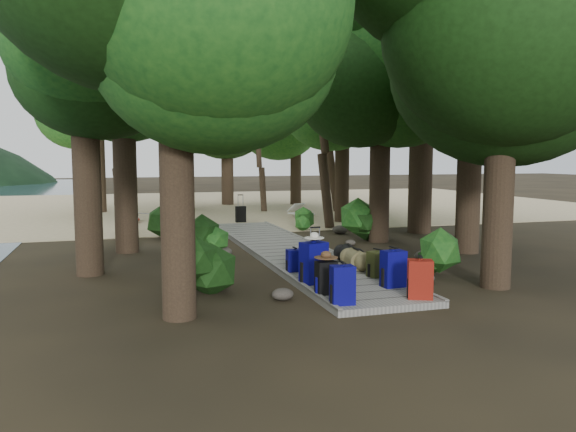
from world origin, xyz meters
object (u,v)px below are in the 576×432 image
object	(u,v)px
backpack_left_c	(314,260)
sun_lounger	(301,211)
backpack_right_a	(420,277)
backpack_right_b	(393,267)
kayak	(132,217)
backpack_left_d	(295,259)
lone_suitcase_on_sand	(241,214)
backpack_right_d	(378,263)
backpack_right_c	(392,266)
suitcase_on_boardwalk	(315,264)
backpack_left_b	(326,276)
duffel_right_black	(349,254)
backpack_left_a	(343,283)
duffel_right_khaki	(356,259)

from	to	relation	value
backpack_left_c	sun_lounger	world-z (taller)	backpack_left_c
backpack_right_a	backpack_right_b	distance (m)	0.91
kayak	backpack_left_d	bearing A→B (deg)	-88.72
backpack_left_d	sun_lounger	distance (m)	11.44
lone_suitcase_on_sand	backpack_right_d	bearing A→B (deg)	-87.31
backpack_right_c	sun_lounger	distance (m)	12.60
suitcase_on_boardwalk	kayak	world-z (taller)	suitcase_on_boardwalk
lone_suitcase_on_sand	backpack_right_c	bearing A→B (deg)	-87.28
backpack_left_b	backpack_left_d	xyz separation A→B (m)	(0.07, 2.04, -0.07)
backpack_right_d	duffel_right_black	world-z (taller)	backpack_right_d
backpack_left_a	kayak	world-z (taller)	backpack_left_a
backpack_left_b	kayak	xyz separation A→B (m)	(-2.94, 13.61, -0.25)
backpack_left_d	backpack_right_b	distance (m)	2.30
backpack_right_d	backpack_right_a	bearing A→B (deg)	-105.96
kayak	backpack_right_d	bearing A→B (deg)	-83.81
duffel_right_black	suitcase_on_boardwalk	distance (m)	1.81
backpack_left_a	backpack_left_c	size ratio (longest dim) A/B	0.81
backpack_right_b	lone_suitcase_on_sand	world-z (taller)	backpack_right_b
backpack_left_a	backpack_right_d	distance (m)	2.32
backpack_left_d	suitcase_on_boardwalk	size ratio (longest dim) A/B	0.89
duffel_right_black	lone_suitcase_on_sand	distance (m)	9.52
backpack_right_d	backpack_left_b	bearing A→B (deg)	-158.48
backpack_right_b	backpack_left_a	bearing A→B (deg)	-151.18
backpack_right_a	suitcase_on_boardwalk	size ratio (longest dim) A/B	1.27
sun_lounger	backpack_left_d	bearing A→B (deg)	-129.84
backpack_left_b	backpack_right_a	distance (m)	1.61
backpack_right_c	lone_suitcase_on_sand	world-z (taller)	backpack_right_c
backpack_left_a	sun_lounger	world-z (taller)	backpack_left_a
backpack_left_b	duffel_right_black	size ratio (longest dim) A/B	1.03
duffel_right_khaki	kayak	distance (m)	12.47
backpack_left_d	backpack_right_a	bearing A→B (deg)	-62.21
kayak	lone_suitcase_on_sand	bearing A→B (deg)	-34.44
duffel_right_black	kayak	size ratio (longest dim) A/B	0.18
backpack_left_b	backpack_right_b	distance (m)	1.40
kayak	sun_lounger	bearing A→B (deg)	-19.65
suitcase_on_boardwalk	lone_suitcase_on_sand	distance (m)	10.81
backpack_right_c	duffel_right_black	distance (m)	2.09
backpack_left_b	kayak	size ratio (longest dim) A/B	0.19
backpack_left_d	sun_lounger	xyz separation A→B (m)	(3.72, 10.82, -0.08)
backpack_right_a	suitcase_on_boardwalk	xyz separation A→B (m)	(-1.17, 2.03, -0.08)
backpack_left_c	backpack_left_d	size ratio (longest dim) A/B	1.70
backpack_left_b	suitcase_on_boardwalk	distance (m)	1.31
backpack_left_a	kayak	distance (m)	14.64
sun_lounger	backpack_right_a	bearing A→B (deg)	-120.72
backpack_left_d	backpack_right_c	bearing A→B (deg)	-45.10
backpack_left_b	sun_lounger	bearing A→B (deg)	71.92
backpack_left_d	lone_suitcase_on_sand	xyz separation A→B (m)	(0.99, 10.02, -0.05)
backpack_left_c	backpack_left_d	xyz separation A→B (m)	(-0.02, 1.15, -0.18)
backpack_right_a	duffel_right_black	distance (m)	3.31
backpack_left_b	lone_suitcase_on_sand	bearing A→B (deg)	83.29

